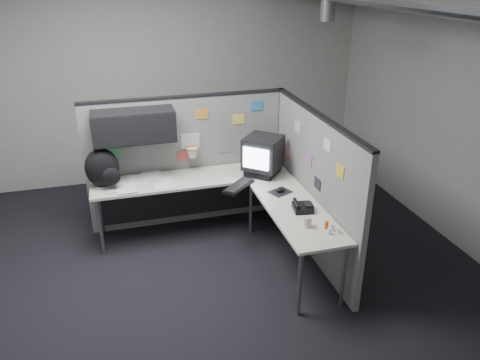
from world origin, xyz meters
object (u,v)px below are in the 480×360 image
object	(u,v)px
monitor	(263,155)
desk	(218,194)
phone	(302,207)
backpack	(103,169)
keyboard	(239,186)

from	to	relation	value
monitor	desk	bearing A→B (deg)	-168.55
desk	monitor	xyz separation A→B (m)	(0.59, 0.16, 0.35)
monitor	phone	xyz separation A→B (m)	(0.10, -0.99, -0.20)
desk	phone	size ratio (longest dim) A/B	9.90
desk	backpack	distance (m)	1.31
keyboard	monitor	bearing A→B (deg)	38.67
desk	monitor	bearing A→B (deg)	15.59
monitor	keyboard	xyz separation A→B (m)	(-0.38, -0.30, -0.22)
monitor	phone	world-z (taller)	monitor
keyboard	backpack	world-z (taller)	backpack
monitor	phone	distance (m)	1.01
desk	keyboard	bearing A→B (deg)	-33.24
monitor	backpack	bearing A→B (deg)	171.92
backpack	keyboard	bearing A→B (deg)	-31.82
keyboard	backpack	xyz separation A→B (m)	(-1.44, 0.43, 0.20)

